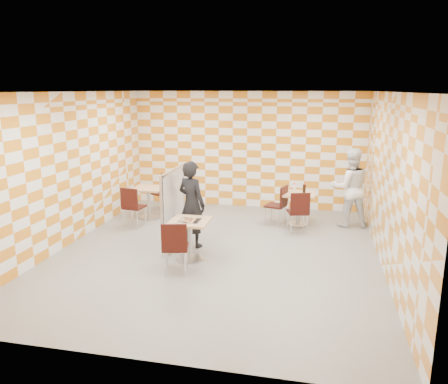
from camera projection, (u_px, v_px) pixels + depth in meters
name	position (u px, v px, depth m)	size (l,w,h in m)	color
room_shell	(223.00, 170.00, 8.52)	(7.00, 7.00, 7.00)	gray
main_table	(190.00, 233.00, 7.89)	(0.70, 0.70, 0.75)	tan
second_table	(299.00, 203.00, 9.94)	(0.70, 0.70, 0.75)	tan
empty_table	(149.00, 197.00, 10.50)	(0.70, 0.70, 0.75)	tan
chair_main_front	(175.00, 244.00, 7.23)	(0.50, 0.51, 0.92)	black
chair_second_front	(299.00, 209.00, 9.33)	(0.52, 0.53, 0.92)	black
chair_second_side	(279.00, 202.00, 9.90)	(0.53, 0.52, 0.92)	black
chair_empty_near	(132.00, 204.00, 9.74)	(0.47, 0.48, 0.92)	black
chair_empty_far	(165.00, 189.00, 11.19)	(0.56, 0.56, 0.92)	black
partition	(174.00, 207.00, 8.55)	(0.08, 1.38, 1.55)	white
man_dark	(192.00, 204.00, 8.53)	(0.62, 0.41, 1.71)	black
man_white	(350.00, 188.00, 9.79)	(0.87, 0.68, 1.79)	white
pizza_on_foil	(189.00, 220.00, 7.81)	(0.40, 0.40, 0.04)	silver
sport_bottle	(294.00, 188.00, 10.03)	(0.06, 0.06, 0.20)	white
soda_bottle	(304.00, 189.00, 9.85)	(0.07, 0.07, 0.23)	black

